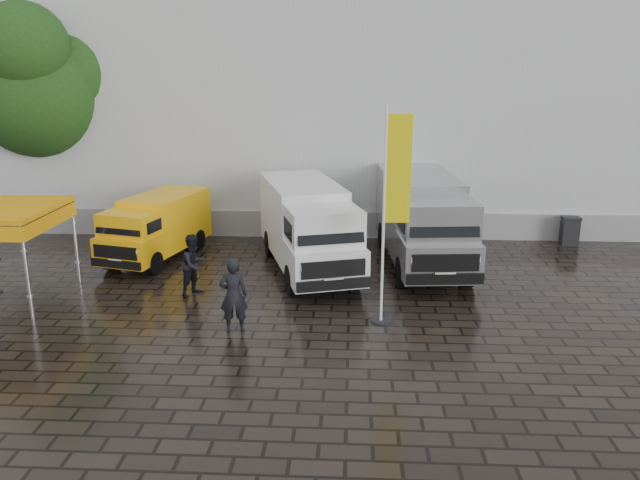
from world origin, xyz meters
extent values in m
plane|color=black|center=(0.00, 0.00, 0.00)|extent=(120.00, 120.00, 0.00)
cube|color=silver|center=(2.00, 16.00, 6.00)|extent=(44.00, 16.00, 12.00)
cube|color=gray|center=(2.00, 7.95, 0.50)|extent=(44.00, 0.15, 1.00)
cylinder|color=silver|center=(-8.70, 2.42, 1.25)|extent=(0.10, 0.10, 2.50)
cylinder|color=silver|center=(-8.70, -0.47, 1.25)|extent=(0.10, 0.10, 2.50)
cylinder|color=black|center=(0.37, -0.16, 0.02)|extent=(0.50, 0.50, 0.04)
cylinder|color=white|center=(0.37, -0.16, 2.75)|extent=(0.07, 0.07, 5.50)
cube|color=yellow|center=(0.70, -0.16, 3.96)|extent=(0.60, 0.03, 2.64)
cylinder|color=black|center=(-12.41, 8.48, 2.26)|extent=(0.63, 0.63, 4.51)
sphere|color=#203E13|center=(-12.41, 8.48, 5.41)|extent=(4.96, 4.96, 4.96)
sphere|color=#203E13|center=(-13.01, 9.38, 7.44)|extent=(2.93, 2.93, 2.93)
cube|color=black|center=(7.59, 7.42, 0.52)|extent=(0.69, 0.69, 1.05)
imported|color=black|center=(-3.30, -0.95, 0.95)|extent=(0.76, 0.56, 1.90)
imported|color=black|center=(-4.90, 1.56, 0.89)|extent=(1.04, 1.10, 1.79)
camera|label=1|loc=(-0.41, -15.16, 6.40)|focal=35.00mm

